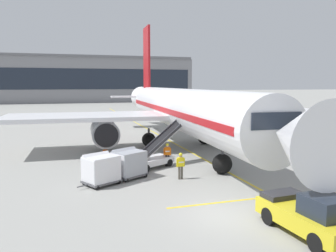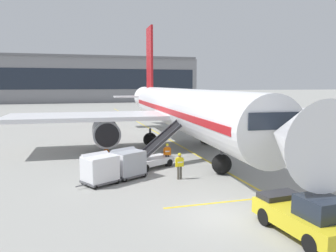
{
  "view_description": "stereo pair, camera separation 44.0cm",
  "coord_description": "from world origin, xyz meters",
  "px_view_note": "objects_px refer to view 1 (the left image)",
  "views": [
    {
      "loc": [
        -6.98,
        -13.67,
        6.15
      ],
      "look_at": [
        0.44,
        10.56,
        2.99
      ],
      "focal_mm": 36.17,
      "sensor_mm": 36.0,
      "label": 1
    },
    {
      "loc": [
        -6.56,
        -13.8,
        6.15
      ],
      "look_at": [
        0.44,
        10.56,
        2.99
      ],
      "focal_mm": 36.17,
      "sensor_mm": 36.0,
      "label": 2
    }
  ],
  "objects_px": {
    "parked_airplane": "(180,110)",
    "belt_loader": "(153,155)",
    "pushback_tug": "(311,215)",
    "ground_crew_by_loader": "(167,153)",
    "ground_crew_by_carts": "(181,164)",
    "safety_cone_engine_keepout": "(106,158)",
    "safety_cone_wingtip": "(114,156)",
    "baggage_cart_lead": "(129,163)",
    "baggage_cart_second": "(101,169)",
    "safety_cone_nose_mark": "(105,149)"
  },
  "relations": [
    {
      "from": "parked_airplane",
      "to": "belt_loader",
      "type": "relative_size",
      "value": 8.31
    },
    {
      "from": "parked_airplane",
      "to": "pushback_tug",
      "type": "distance_m",
      "value": 20.3
    },
    {
      "from": "ground_crew_by_loader",
      "to": "ground_crew_by_carts",
      "type": "xyz_separation_m",
      "value": [
        -0.2,
        -3.64,
        0.0
      ]
    },
    {
      "from": "ground_crew_by_carts",
      "to": "safety_cone_engine_keepout",
      "type": "height_order",
      "value": "ground_crew_by_carts"
    },
    {
      "from": "safety_cone_wingtip",
      "to": "baggage_cart_lead",
      "type": "bearing_deg",
      "value": -88.06
    },
    {
      "from": "baggage_cart_lead",
      "to": "baggage_cart_second",
      "type": "distance_m",
      "value": 2.15
    },
    {
      "from": "belt_loader",
      "to": "ground_crew_by_carts",
      "type": "xyz_separation_m",
      "value": [
        0.88,
        -3.68,
        0.09
      ]
    },
    {
      "from": "safety_cone_engine_keepout",
      "to": "belt_loader",
      "type": "bearing_deg",
      "value": -38.91
    },
    {
      "from": "baggage_cart_second",
      "to": "safety_cone_wingtip",
      "type": "height_order",
      "value": "baggage_cart_second"
    },
    {
      "from": "parked_airplane",
      "to": "pushback_tug",
      "type": "height_order",
      "value": "parked_airplane"
    },
    {
      "from": "baggage_cart_lead",
      "to": "safety_cone_nose_mark",
      "type": "distance_m",
      "value": 8.78
    },
    {
      "from": "safety_cone_nose_mark",
      "to": "ground_crew_by_carts",
      "type": "bearing_deg",
      "value": -69.89
    },
    {
      "from": "pushback_tug",
      "to": "safety_cone_engine_keepout",
      "type": "height_order",
      "value": "pushback_tug"
    },
    {
      "from": "pushback_tug",
      "to": "ground_crew_by_carts",
      "type": "relative_size",
      "value": 2.61
    },
    {
      "from": "safety_cone_engine_keepout",
      "to": "safety_cone_nose_mark",
      "type": "height_order",
      "value": "safety_cone_engine_keepout"
    },
    {
      "from": "ground_crew_by_loader",
      "to": "safety_cone_wingtip",
      "type": "distance_m",
      "value": 4.75
    },
    {
      "from": "baggage_cart_second",
      "to": "safety_cone_nose_mark",
      "type": "xyz_separation_m",
      "value": [
        1.37,
        9.73,
        -0.64
      ]
    },
    {
      "from": "ground_crew_by_loader",
      "to": "safety_cone_nose_mark",
      "type": "distance_m",
      "value": 7.56
    },
    {
      "from": "baggage_cart_second",
      "to": "safety_cone_nose_mark",
      "type": "relative_size",
      "value": 3.73
    },
    {
      "from": "safety_cone_nose_mark",
      "to": "safety_cone_wingtip",
      "type": "bearing_deg",
      "value": -83.92
    },
    {
      "from": "ground_crew_by_loader",
      "to": "safety_cone_wingtip",
      "type": "xyz_separation_m",
      "value": [
        -3.54,
        3.1,
        -0.65
      ]
    },
    {
      "from": "ground_crew_by_carts",
      "to": "safety_cone_nose_mark",
      "type": "relative_size",
      "value": 2.36
    },
    {
      "from": "pushback_tug",
      "to": "ground_crew_by_carts",
      "type": "bearing_deg",
      "value": 104.71
    },
    {
      "from": "safety_cone_wingtip",
      "to": "baggage_cart_second",
      "type": "bearing_deg",
      "value": -105.15
    },
    {
      "from": "pushback_tug",
      "to": "safety_cone_wingtip",
      "type": "xyz_separation_m",
      "value": [
        -5.76,
        15.97,
        -0.47
      ]
    },
    {
      "from": "safety_cone_engine_keepout",
      "to": "safety_cone_wingtip",
      "type": "relative_size",
      "value": 1.04
    },
    {
      "from": "pushback_tug",
      "to": "ground_crew_by_carts",
      "type": "xyz_separation_m",
      "value": [
        -2.42,
        9.23,
        0.17
      ]
    },
    {
      "from": "safety_cone_nose_mark",
      "to": "ground_crew_by_loader",
      "type": "bearing_deg",
      "value": -58.86
    },
    {
      "from": "pushback_tug",
      "to": "safety_cone_nose_mark",
      "type": "distance_m",
      "value": 20.27
    },
    {
      "from": "belt_loader",
      "to": "ground_crew_by_carts",
      "type": "distance_m",
      "value": 3.78
    },
    {
      "from": "parked_airplane",
      "to": "safety_cone_wingtip",
      "type": "bearing_deg",
      "value": -149.65
    },
    {
      "from": "belt_loader",
      "to": "baggage_cart_second",
      "type": "bearing_deg",
      "value": -141.48
    },
    {
      "from": "baggage_cart_lead",
      "to": "safety_cone_engine_keepout",
      "type": "bearing_deg",
      "value": 100.3
    },
    {
      "from": "pushback_tug",
      "to": "ground_crew_by_loader",
      "type": "distance_m",
      "value": 13.06
    },
    {
      "from": "pushback_tug",
      "to": "ground_crew_by_carts",
      "type": "height_order",
      "value": "pushback_tug"
    },
    {
      "from": "baggage_cart_second",
      "to": "ground_crew_by_carts",
      "type": "height_order",
      "value": "baggage_cart_second"
    },
    {
      "from": "ground_crew_by_carts",
      "to": "safety_cone_wingtip",
      "type": "bearing_deg",
      "value": 116.34
    },
    {
      "from": "parked_airplane",
      "to": "ground_crew_by_carts",
      "type": "xyz_separation_m",
      "value": [
        -3.66,
        -10.83,
        -2.67
      ]
    },
    {
      "from": "parked_airplane",
      "to": "pushback_tug",
      "type": "relative_size",
      "value": 9.31
    },
    {
      "from": "belt_loader",
      "to": "ground_crew_by_carts",
      "type": "height_order",
      "value": "belt_loader"
    },
    {
      "from": "pushback_tug",
      "to": "ground_crew_by_loader",
      "type": "xyz_separation_m",
      "value": [
        -2.22,
        12.87,
        0.17
      ]
    },
    {
      "from": "ground_crew_by_loader",
      "to": "safety_cone_nose_mark",
      "type": "xyz_separation_m",
      "value": [
        -3.89,
        6.45,
        -0.64
      ]
    },
    {
      "from": "baggage_cart_second",
      "to": "ground_crew_by_carts",
      "type": "bearing_deg",
      "value": -3.95
    },
    {
      "from": "parked_airplane",
      "to": "safety_cone_wingtip",
      "type": "xyz_separation_m",
      "value": [
        -6.99,
        -4.09,
        -3.32
      ]
    },
    {
      "from": "pushback_tug",
      "to": "ground_crew_by_loader",
      "type": "bearing_deg",
      "value": 99.8
    },
    {
      "from": "ground_crew_by_carts",
      "to": "safety_cone_wingtip",
      "type": "height_order",
      "value": "ground_crew_by_carts"
    },
    {
      "from": "baggage_cart_lead",
      "to": "safety_cone_wingtip",
      "type": "bearing_deg",
      "value": 91.94
    },
    {
      "from": "belt_loader",
      "to": "ground_crew_by_loader",
      "type": "xyz_separation_m",
      "value": [
        1.08,
        -0.04,
        0.09
      ]
    },
    {
      "from": "ground_crew_by_loader",
      "to": "belt_loader",
      "type": "bearing_deg",
      "value": 177.89
    },
    {
      "from": "belt_loader",
      "to": "safety_cone_engine_keepout",
      "type": "relative_size",
      "value": 6.74
    }
  ]
}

